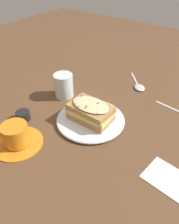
% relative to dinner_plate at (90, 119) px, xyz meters
% --- Properties ---
extents(ground_plane, '(2.40, 2.40, 0.00)m').
position_rel_dinner_plate_xyz_m(ground_plane, '(-0.00, -0.00, -0.01)').
color(ground_plane, brown).
extents(dinner_plate, '(0.23, 0.23, 0.01)m').
position_rel_dinner_plate_xyz_m(dinner_plate, '(0.00, 0.00, 0.00)').
color(dinner_plate, white).
rests_on(dinner_plate, ground_plane).
extents(sandwich, '(0.15, 0.10, 0.07)m').
position_rel_dinner_plate_xyz_m(sandwich, '(-0.00, 0.00, 0.04)').
color(sandwich, '#B2844C').
rests_on(sandwich, dinner_plate).
extents(teacup_with_saucer, '(0.15, 0.15, 0.07)m').
position_rel_dinner_plate_xyz_m(teacup_with_saucer, '(0.11, 0.22, 0.02)').
color(teacup_with_saucer, orange).
rests_on(teacup_with_saucer, ground_plane).
extents(water_glass, '(0.07, 0.07, 0.09)m').
position_rel_dinner_plate_xyz_m(water_glass, '(0.17, -0.07, 0.04)').
color(water_glass, silver).
rests_on(water_glass, ground_plane).
extents(spoon, '(0.13, 0.14, 0.01)m').
position_rel_dinner_plate_xyz_m(spoon, '(-0.04, -0.30, -0.00)').
color(spoon, silver).
rests_on(spoon, ground_plane).
extents(napkin, '(0.12, 0.11, 0.00)m').
position_rel_dinner_plate_xyz_m(napkin, '(-0.30, 0.07, -0.00)').
color(napkin, white).
rests_on(napkin, ground_plane).
extents(condiment_pot, '(0.05, 0.05, 0.03)m').
position_rel_dinner_plate_xyz_m(condiment_pot, '(0.19, 0.13, 0.01)').
color(condiment_pot, black).
rests_on(condiment_pot, ground_plane).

